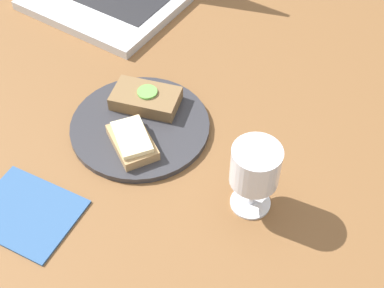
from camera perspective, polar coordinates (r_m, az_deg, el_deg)
The scene contains 6 objects.
wooden_table at distance 97.45cm, azimuth -3.93°, elevation 1.99°, with size 140.00×140.00×3.00cm, color brown.
plate at distance 94.71cm, azimuth -5.56°, elevation 1.90°, with size 24.55×24.55×1.14cm, color #333338.
sandwich_with_cucumber at distance 96.80cm, azimuth -4.94°, elevation 4.89°, with size 13.42×10.13×3.01cm.
sandwich_with_cheese at distance 90.05cm, azimuth -6.40°, elevation 0.33°, with size 11.45×10.22×2.72cm.
wine_glass at distance 78.22cm, azimuth 6.74°, elevation -2.67°, with size 7.40×7.40×12.68cm.
napkin at distance 87.26cm, azimuth -17.23°, elevation -7.01°, with size 15.58×12.61×0.40cm, color #33598C.
Camera 1 is at (41.78, -51.82, 72.67)cm, focal length 50.00 mm.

